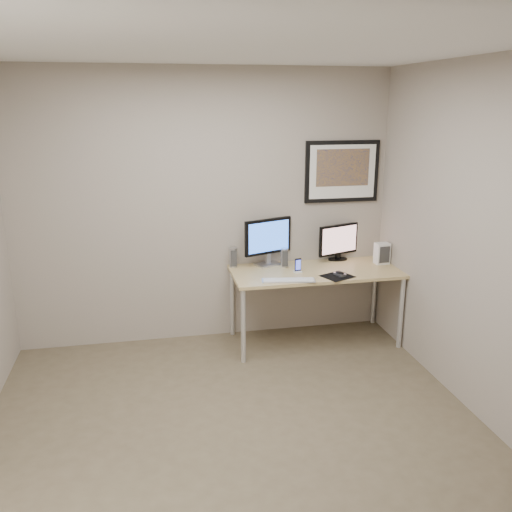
% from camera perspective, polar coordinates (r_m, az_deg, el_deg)
% --- Properties ---
extents(floor, '(3.60, 3.60, 0.00)m').
position_cam_1_polar(floor, '(4.10, -2.04, -17.84)').
color(floor, brown).
rests_on(floor, ground).
extents(room, '(3.60, 3.60, 3.60)m').
position_cam_1_polar(room, '(3.91, -3.39, 6.52)').
color(room, white).
rests_on(room, ground).
extents(desk, '(1.60, 0.70, 0.73)m').
position_cam_1_polar(desk, '(5.22, 6.26, -2.18)').
color(desk, '#A0864D').
rests_on(desk, floor).
extents(framed_art, '(0.75, 0.04, 0.60)m').
position_cam_1_polar(framed_art, '(5.43, 9.05, 8.79)').
color(framed_art, black).
rests_on(framed_art, room).
extents(monitor_large, '(0.49, 0.24, 0.46)m').
position_cam_1_polar(monitor_large, '(5.26, 1.27, 1.73)').
color(monitor_large, '#B5B5BB').
rests_on(monitor_large, desk).
extents(monitor_tv, '(0.45, 0.18, 0.37)m').
position_cam_1_polar(monitor_tv, '(5.51, 8.68, 1.55)').
color(monitor_tv, black).
rests_on(monitor_tv, desk).
extents(speaker_left, '(0.08, 0.08, 0.19)m').
position_cam_1_polar(speaker_left, '(5.25, -2.41, -0.15)').
color(speaker_left, '#B5B5BB').
rests_on(speaker_left, desk).
extents(speaker_right, '(0.08, 0.08, 0.19)m').
position_cam_1_polar(speaker_right, '(5.25, 3.01, -0.18)').
color(speaker_right, '#B5B5BB').
rests_on(speaker_right, desk).
extents(phone_dock, '(0.08, 0.08, 0.14)m').
position_cam_1_polar(phone_dock, '(5.10, 4.44, -1.00)').
color(phone_dock, black).
rests_on(phone_dock, desk).
extents(keyboard, '(0.49, 0.20, 0.02)m').
position_cam_1_polar(keyboard, '(4.87, 3.45, -2.56)').
color(keyboard, silver).
rests_on(keyboard, desk).
extents(mousepad, '(0.33, 0.31, 0.00)m').
position_cam_1_polar(mousepad, '(5.04, 8.56, -2.12)').
color(mousepad, black).
rests_on(mousepad, desk).
extents(mouse, '(0.10, 0.13, 0.04)m').
position_cam_1_polar(mouse, '(5.06, 8.82, -1.81)').
color(mouse, black).
rests_on(mouse, mousepad).
extents(fan_unit, '(0.15, 0.11, 0.21)m').
position_cam_1_polar(fan_unit, '(5.50, 13.12, 0.28)').
color(fan_unit, silver).
rests_on(fan_unit, desk).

